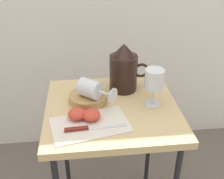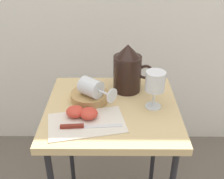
% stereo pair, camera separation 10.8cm
% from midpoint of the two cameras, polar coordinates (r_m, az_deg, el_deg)
% --- Properties ---
extents(table, '(0.53, 0.50, 0.71)m').
position_cam_midpoint_polar(table, '(1.16, 2.67, -6.58)').
color(table, tan).
rests_on(table, ground_plane).
extents(linen_napkin, '(0.31, 0.22, 0.00)m').
position_cam_midpoint_polar(linen_napkin, '(1.03, -2.26, -7.00)').
color(linen_napkin, silver).
rests_on(linen_napkin, table).
extents(basket_tray, '(0.16, 0.16, 0.03)m').
position_cam_midpoint_polar(basket_tray, '(1.15, -1.96, -1.50)').
color(basket_tray, tan).
rests_on(basket_tray, table).
extents(pitcher, '(0.17, 0.12, 0.21)m').
position_cam_midpoint_polar(pitcher, '(1.20, 5.78, 3.50)').
color(pitcher, black).
rests_on(pitcher, table).
extents(wine_glass_upright, '(0.08, 0.08, 0.16)m').
position_cam_midpoint_polar(wine_glass_upright, '(1.09, 11.68, 1.23)').
color(wine_glass_upright, silver).
rests_on(wine_glass_upright, table).
extents(wine_glass_tipped_near, '(0.16, 0.14, 0.07)m').
position_cam_midpoint_polar(wine_glass_tipped_near, '(1.11, -1.41, 0.31)').
color(wine_glass_tipped_near, silver).
rests_on(wine_glass_tipped_near, basket_tray).
extents(apple_half_left, '(0.07, 0.07, 0.04)m').
position_cam_midpoint_polar(apple_half_left, '(1.05, -4.72, -4.65)').
color(apple_half_left, '#CC3D2D').
rests_on(apple_half_left, linen_napkin).
extents(apple_half_right, '(0.07, 0.07, 0.04)m').
position_cam_midpoint_polar(apple_half_right, '(1.04, -1.86, -5.04)').
color(apple_half_right, '#CC3D2D').
rests_on(apple_half_right, linen_napkin).
extents(knife, '(0.22, 0.03, 0.01)m').
position_cam_midpoint_polar(knife, '(1.00, -3.12, -7.66)').
color(knife, silver).
rests_on(knife, linen_napkin).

